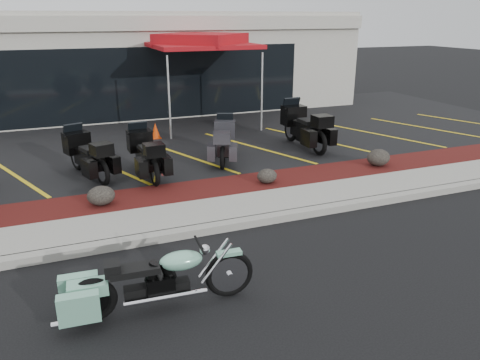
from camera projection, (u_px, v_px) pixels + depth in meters
name	position (u px, v px, depth m)	size (l,w,h in m)	color
ground	(266.00, 246.00, 8.28)	(90.00, 90.00, 0.00)	black
curb	(247.00, 222.00, 9.04)	(24.00, 0.25, 0.15)	gray
sidewalk	(234.00, 209.00, 9.66)	(24.00, 1.20, 0.15)	gray
mulch_bed	(216.00, 190.00, 10.71)	(24.00, 1.20, 0.16)	#370C0C
upper_lot	(163.00, 137.00, 15.44)	(26.00, 9.60, 0.15)	black
dealership_building	(128.00, 60.00, 20.30)	(18.00, 8.16, 4.00)	#ACA99C
boulder_left	(101.00, 196.00, 9.60)	(0.57, 0.47, 0.40)	black
boulder_mid	(267.00, 176.00, 10.87)	(0.47, 0.39, 0.34)	black
boulder_right	(378.00, 158.00, 12.11)	(0.61, 0.51, 0.44)	black
hero_cruiser	(229.00, 268.00, 6.64)	(2.66, 0.67, 0.94)	#7DC3A4
touring_black_front	(75.00, 147.00, 11.67)	(2.06, 0.79, 1.20)	black
touring_black_mid	(139.00, 145.00, 11.85)	(2.07, 0.79, 1.21)	black
touring_grey	(225.00, 133.00, 13.10)	(2.00, 0.76, 1.16)	#323137
touring_black_rear	(291.00, 120.00, 14.37)	(2.34, 0.89, 1.36)	black
traffic_cone	(155.00, 131.00, 14.87)	(0.30, 0.30, 0.49)	red
popup_canopy	(201.00, 42.00, 15.84)	(3.90, 3.90, 3.13)	silver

